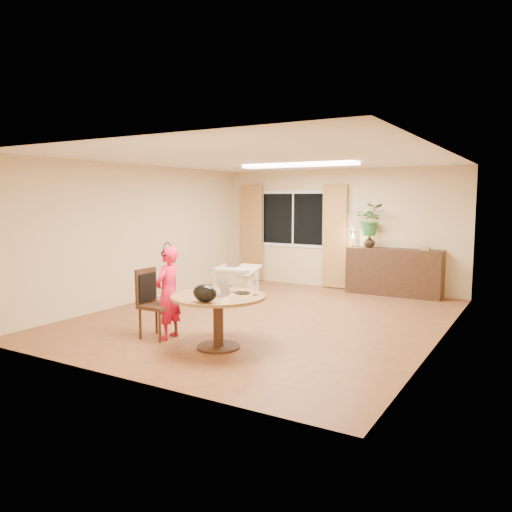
{
  "coord_description": "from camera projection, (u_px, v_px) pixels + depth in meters",
  "views": [
    {
      "loc": [
        3.97,
        -7.07,
        1.97
      ],
      "look_at": [
        -0.07,
        -0.2,
        1.04
      ],
      "focal_mm": 35.0,
      "sensor_mm": 36.0,
      "label": 1
    }
  ],
  "objects": [
    {
      "name": "floor",
      "position": [
        266.0,
        317.0,
        8.28
      ],
      "size": [
        6.5,
        6.5,
        0.0
      ],
      "primitive_type": "plane",
      "color": "brown",
      "rests_on": "ground"
    },
    {
      "name": "ceiling",
      "position": [
        266.0,
        159.0,
        7.98
      ],
      "size": [
        6.5,
        6.5,
        0.0
      ],
      "primitive_type": "plane",
      "rotation": [
        3.14,
        0.0,
        0.0
      ],
      "color": "white",
      "rests_on": "wall_back"
    },
    {
      "name": "wall_back",
      "position": [
        339.0,
        229.0,
        10.91
      ],
      "size": [
        5.5,
        0.0,
        5.5
      ],
      "primitive_type": "plane",
      "rotation": [
        1.57,
        0.0,
        0.0
      ],
      "color": "beige",
      "rests_on": "floor"
    },
    {
      "name": "wall_left",
      "position": [
        140.0,
        234.0,
        9.51
      ],
      "size": [
        0.0,
        6.5,
        6.5
      ],
      "primitive_type": "plane",
      "rotation": [
        1.57,
        0.0,
        1.57
      ],
      "color": "beige",
      "rests_on": "floor"
    },
    {
      "name": "wall_right",
      "position": [
        443.0,
        248.0,
        6.74
      ],
      "size": [
        0.0,
        6.5,
        6.5
      ],
      "primitive_type": "plane",
      "rotation": [
        1.57,
        0.0,
        -1.57
      ],
      "color": "beige",
      "rests_on": "floor"
    },
    {
      "name": "window",
      "position": [
        293.0,
        219.0,
        11.43
      ],
      "size": [
        1.7,
        0.03,
        1.3
      ],
      "color": "white",
      "rests_on": "wall_back"
    },
    {
      "name": "curtain_left",
      "position": [
        252.0,
        233.0,
        11.93
      ],
      "size": [
        0.55,
        0.08,
        2.25
      ],
      "primitive_type": "cube",
      "color": "olive",
      "rests_on": "wall_back"
    },
    {
      "name": "curtain_right",
      "position": [
        335.0,
        236.0,
        10.87
      ],
      "size": [
        0.55,
        0.08,
        2.25
      ],
      "primitive_type": "cube",
      "color": "olive",
      "rests_on": "wall_back"
    },
    {
      "name": "ceiling_panel",
      "position": [
        299.0,
        165.0,
        9.01
      ],
      "size": [
        2.2,
        0.35,
        0.05
      ],
      "primitive_type": "cube",
      "color": "white",
      "rests_on": "ceiling"
    },
    {
      "name": "dining_table",
      "position": [
        218.0,
        306.0,
        6.54
      ],
      "size": [
        1.24,
        1.24,
        0.71
      ],
      "color": "brown",
      "rests_on": "floor"
    },
    {
      "name": "dining_chair",
      "position": [
        158.0,
        304.0,
        7.01
      ],
      "size": [
        0.49,
        0.45,
        0.98
      ],
      "primitive_type": null,
      "rotation": [
        0.0,
        0.0,
        0.03
      ],
      "color": "black",
      "rests_on": "floor"
    },
    {
      "name": "child",
      "position": [
        168.0,
        293.0,
        6.98
      ],
      "size": [
        0.5,
        0.35,
        1.3
      ],
      "primitive_type": "imported",
      "rotation": [
        0.0,
        0.0,
        -1.49
      ],
      "color": "#BA0E13",
      "rests_on": "floor"
    },
    {
      "name": "laptop",
      "position": [
        212.0,
        286.0,
        6.52
      ],
      "size": [
        0.41,
        0.31,
        0.25
      ],
      "primitive_type": null,
      "rotation": [
        0.0,
        0.0,
        0.2
      ],
      "color": "#B7B7BC",
      "rests_on": "dining_table"
    },
    {
      "name": "tumbler",
      "position": [
        232.0,
        289.0,
        6.72
      ],
      "size": [
        0.07,
        0.07,
        0.1
      ],
      "primitive_type": null,
      "rotation": [
        0.0,
        0.0,
        -0.02
      ],
      "color": "white",
      "rests_on": "dining_table"
    },
    {
      "name": "wine_glass",
      "position": [
        255.0,
        287.0,
        6.51
      ],
      "size": [
        0.08,
        0.08,
        0.2
      ],
      "primitive_type": null,
      "rotation": [
        0.0,
        0.0,
        -0.09
      ],
      "color": "white",
      "rests_on": "dining_table"
    },
    {
      "name": "pot_lid",
      "position": [
        242.0,
        292.0,
        6.63
      ],
      "size": [
        0.25,
        0.25,
        0.03
      ],
      "primitive_type": null,
      "rotation": [
        0.0,
        0.0,
        0.23
      ],
      "color": "white",
      "rests_on": "dining_table"
    },
    {
      "name": "handbag",
      "position": [
        205.0,
        293.0,
        6.07
      ],
      "size": [
        0.36,
        0.24,
        0.22
      ],
      "primitive_type": null,
      "rotation": [
        0.0,
        0.0,
        -0.15
      ],
      "color": "black",
      "rests_on": "dining_table"
    },
    {
      "name": "armchair",
      "position": [
        236.0,
        283.0,
        9.65
      ],
      "size": [
        0.91,
        0.93,
        0.68
      ],
      "primitive_type": "imported",
      "rotation": [
        0.0,
        0.0,
        3.44
      ],
      "color": "beige",
      "rests_on": "floor"
    },
    {
      "name": "throw",
      "position": [
        246.0,
        266.0,
        9.44
      ],
      "size": [
        0.46,
        0.56,
        0.03
      ],
      "primitive_type": null,
      "rotation": [
        0.0,
        0.0,
        0.02
      ],
      "color": "beige",
      "rests_on": "armchair"
    },
    {
      "name": "sideboard",
      "position": [
        394.0,
        272.0,
        10.14
      ],
      "size": [
        1.91,
        0.47,
        0.95
      ],
      "primitive_type": "cube",
      "color": "black",
      "rests_on": "floor"
    },
    {
      "name": "vase",
      "position": [
        369.0,
        242.0,
        10.34
      ],
      "size": [
        0.25,
        0.25,
        0.25
      ],
      "primitive_type": "imported",
      "rotation": [
        0.0,
        0.0,
        0.03
      ],
      "color": "black",
      "rests_on": "sideboard"
    },
    {
      "name": "bouquet",
      "position": [
        370.0,
        220.0,
        10.29
      ],
      "size": [
        0.71,
        0.65,
        0.66
      ],
      "primitive_type": "imported",
      "rotation": [
        0.0,
        0.0,
        0.27
      ],
      "color": "#296124",
      "rests_on": "vase"
    },
    {
      "name": "book_stack",
      "position": [
        425.0,
        248.0,
        9.78
      ],
      "size": [
        0.2,
        0.17,
        0.07
      ],
      "primitive_type": null,
      "rotation": [
        0.0,
        0.0,
        0.18
      ],
      "color": "olive",
      "rests_on": "sideboard"
    },
    {
      "name": "desk_lamp",
      "position": [
        353.0,
        239.0,
        10.46
      ],
      "size": [
        0.15,
        0.15,
        0.35
      ],
      "primitive_type": null,
      "rotation": [
        0.0,
        0.0,
        0.07
      ],
      "color": "black",
      "rests_on": "sideboard"
    }
  ]
}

